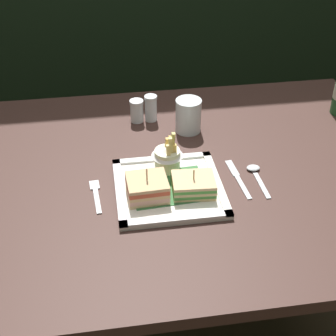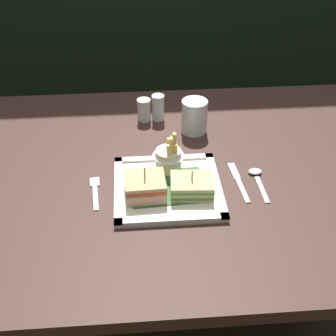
{
  "view_description": "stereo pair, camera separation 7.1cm",
  "coord_description": "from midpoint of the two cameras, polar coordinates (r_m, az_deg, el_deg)",
  "views": [
    {
      "loc": [
        -0.15,
        -1.03,
        1.54
      ],
      "look_at": [
        -0.0,
        -0.04,
        0.81
      ],
      "focal_mm": 52.78,
      "sensor_mm": 36.0,
      "label": 1
    },
    {
      "loc": [
        -0.08,
        -1.04,
        1.54
      ],
      "look_at": [
        -0.0,
        -0.04,
        0.81
      ],
      "focal_mm": 52.78,
      "sensor_mm": 36.0,
      "label": 2
    }
  ],
  "objects": [
    {
      "name": "knife",
      "position": [
        1.27,
        6.44,
        -1.09
      ],
      "size": [
        0.03,
        0.17,
        0.0
      ],
      "color": "silver",
      "rests_on": "dining_table"
    },
    {
      "name": "sandwich_half_right",
      "position": [
        1.19,
        1.26,
        -2.03
      ],
      "size": [
        0.11,
        0.09,
        0.07
      ],
      "color": "#D8B476",
      "rests_on": "square_plate"
    },
    {
      "name": "fries_cup",
      "position": [
        1.26,
        -1.74,
        1.34
      ],
      "size": [
        0.08,
        0.08,
        0.11
      ],
      "color": "white",
      "rests_on": "square_plate"
    },
    {
      "name": "water_glass",
      "position": [
        1.44,
        0.95,
        5.85
      ],
      "size": [
        0.07,
        0.07,
        0.1
      ],
      "color": "silver",
      "rests_on": "dining_table"
    },
    {
      "name": "spoon",
      "position": [
        1.29,
        8.54,
        -0.57
      ],
      "size": [
        0.04,
        0.14,
        0.01
      ],
      "color": "silver",
      "rests_on": "dining_table"
    },
    {
      "name": "fork",
      "position": [
        1.23,
        -9.95,
        -3.03
      ],
      "size": [
        0.03,
        0.13,
        0.0
      ],
      "color": "silver",
      "rests_on": "dining_table"
    },
    {
      "name": "sandwich_half_left",
      "position": [
        1.18,
        -4.13,
        -2.33
      ],
      "size": [
        0.1,
        0.09,
        0.08
      ],
      "color": "#D9AF7A",
      "rests_on": "square_plate"
    },
    {
      "name": "square_plate",
      "position": [
        1.22,
        -1.56,
        -2.38
      ],
      "size": [
        0.26,
        0.26,
        0.02
      ],
      "color": "white",
      "rests_on": "dining_table"
    },
    {
      "name": "salt_shaker",
      "position": [
        1.5,
        -4.98,
        6.43
      ],
      "size": [
        0.04,
        0.04,
        0.07
      ],
      "color": "silver",
      "rests_on": "dining_table"
    },
    {
      "name": "dining_table",
      "position": [
        1.36,
        -1.58,
        -4.32
      ],
      "size": [
        1.33,
        0.93,
        0.77
      ],
      "color": "#3E2721",
      "rests_on": "ground_plane"
    },
    {
      "name": "pepper_shaker",
      "position": [
        1.5,
        -3.35,
        6.73
      ],
      "size": [
        0.04,
        0.04,
        0.08
      ],
      "color": "silver",
      "rests_on": "dining_table"
    }
  ]
}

